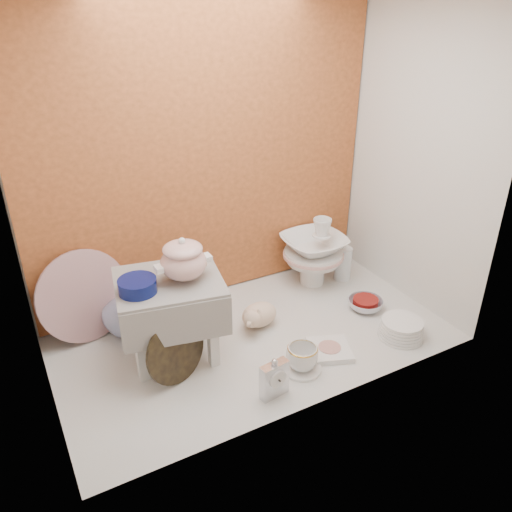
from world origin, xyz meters
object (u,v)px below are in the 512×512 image
at_px(step_stool, 172,318).
at_px(soup_tureen, 183,259).
at_px(porcelain_tower, 313,252).
at_px(floral_platter, 84,296).
at_px(plush_pig, 259,314).
at_px(gold_rim_teacup, 302,357).
at_px(dinner_plate_stack, 402,328).
at_px(mantel_clock, 274,378).
at_px(crystal_bowl, 365,304).
at_px(blue_white_vase, 128,308).

distance_m(step_stool, soup_tureen, 0.30).
bearing_deg(soup_tureen, porcelain_tower, 17.14).
xyz_separation_m(floral_platter, plush_pig, (0.74, -0.33, -0.15)).
xyz_separation_m(gold_rim_teacup, dinner_plate_stack, (0.54, -0.02, -0.02)).
xyz_separation_m(mantel_clock, crystal_bowl, (0.73, 0.32, -0.06)).
relative_size(step_stool, gold_rim_teacup, 3.23).
relative_size(dinner_plate_stack, porcelain_tower, 0.56).
distance_m(plush_pig, gold_rim_teacup, 0.37).
relative_size(step_stool, plush_pig, 1.94).
relative_size(soup_tureen, porcelain_tower, 0.61).
distance_m(gold_rim_teacup, crystal_bowl, 0.60).
bearing_deg(dinner_plate_stack, blue_white_vase, 149.49).
bearing_deg(step_stool, plush_pig, 11.49).
height_order(gold_rim_teacup, dinner_plate_stack, gold_rim_teacup).
xyz_separation_m(floral_platter, crystal_bowl, (1.29, -0.45, -0.19)).
relative_size(soup_tureen, blue_white_vase, 0.90).
bearing_deg(mantel_clock, plush_pig, 60.30).
bearing_deg(gold_rim_teacup, step_stool, 140.50).
relative_size(gold_rim_teacup, crystal_bowl, 0.77).
relative_size(mantel_clock, porcelain_tower, 0.46).
height_order(soup_tureen, mantel_clock, soup_tureen).
bearing_deg(crystal_bowl, porcelain_tower, 103.88).
bearing_deg(step_stool, gold_rim_teacup, -28.77).
height_order(floral_platter, plush_pig, floral_platter).
bearing_deg(floral_platter, gold_rim_teacup, -43.11).
relative_size(blue_white_vase, porcelain_tower, 0.67).
xyz_separation_m(step_stool, crystal_bowl, (0.99, -0.12, -0.16)).
height_order(floral_platter, crystal_bowl, floral_platter).
xyz_separation_m(step_stool, mantel_clock, (0.26, -0.44, -0.10)).
bearing_deg(soup_tureen, blue_white_vase, 122.83).
height_order(dinner_plate_stack, porcelain_tower, porcelain_tower).
relative_size(soup_tureen, dinner_plate_stack, 1.10).
xyz_separation_m(mantel_clock, dinner_plate_stack, (0.73, 0.05, -0.04)).
height_order(blue_white_vase, porcelain_tower, porcelain_tower).
xyz_separation_m(plush_pig, crystal_bowl, (0.55, -0.13, -0.04)).
xyz_separation_m(step_stool, porcelain_tower, (0.90, 0.23, -0.00)).
height_order(gold_rim_teacup, porcelain_tower, porcelain_tower).
distance_m(step_stool, porcelain_tower, 0.93).
bearing_deg(floral_platter, crystal_bowl, -19.45).
height_order(step_stool, gold_rim_teacup, step_stool).
relative_size(floral_platter, plush_pig, 1.92).
bearing_deg(porcelain_tower, plush_pig, -153.89).
bearing_deg(floral_platter, step_stool, -47.74).
bearing_deg(porcelain_tower, soup_tureen, -162.86).
xyz_separation_m(plush_pig, gold_rim_teacup, (0.00, -0.37, -0.00)).
xyz_separation_m(blue_white_vase, gold_rim_teacup, (0.57, -0.63, -0.06)).
xyz_separation_m(plush_pig, dinner_plate_stack, (0.55, -0.39, -0.02)).
height_order(step_stool, blue_white_vase, step_stool).
bearing_deg(step_stool, mantel_clock, -49.05).
distance_m(plush_pig, crystal_bowl, 0.57).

